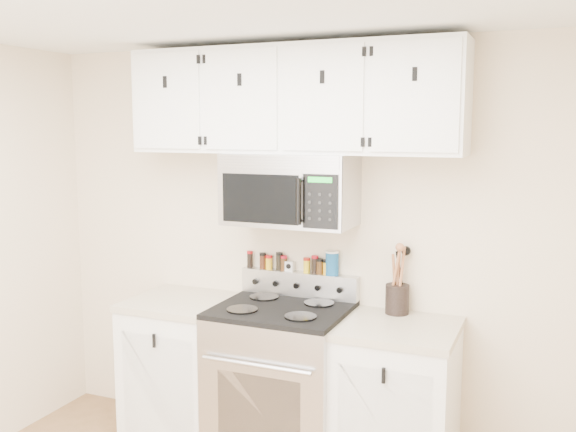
{
  "coord_description": "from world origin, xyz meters",
  "views": [
    {
      "loc": [
        1.44,
        -1.91,
        1.99
      ],
      "look_at": [
        0.03,
        1.45,
        1.49
      ],
      "focal_mm": 40.0,
      "sensor_mm": 36.0,
      "label": 1
    }
  ],
  "objects_px": {
    "microwave": "(290,189)",
    "utensil_crock": "(397,297)",
    "range": "(282,383)",
    "salt_canister": "(332,263)"
  },
  "relations": [
    {
      "from": "microwave",
      "to": "range",
      "type": "bearing_deg",
      "value": -90.23
    },
    {
      "from": "range",
      "to": "salt_canister",
      "type": "distance_m",
      "value": 0.77
    },
    {
      "from": "utensil_crock",
      "to": "salt_canister",
      "type": "distance_m",
      "value": 0.45
    },
    {
      "from": "microwave",
      "to": "utensil_crock",
      "type": "relative_size",
      "value": 1.9
    },
    {
      "from": "microwave",
      "to": "salt_canister",
      "type": "bearing_deg",
      "value": 36.1
    },
    {
      "from": "range",
      "to": "salt_canister",
      "type": "height_order",
      "value": "salt_canister"
    },
    {
      "from": "range",
      "to": "utensil_crock",
      "type": "xyz_separation_m",
      "value": [
        0.63,
        0.23,
        0.53
      ]
    },
    {
      "from": "range",
      "to": "utensil_crock",
      "type": "distance_m",
      "value": 0.86
    },
    {
      "from": "range",
      "to": "microwave",
      "type": "bearing_deg",
      "value": 89.77
    },
    {
      "from": "utensil_crock",
      "to": "range",
      "type": "bearing_deg",
      "value": -159.77
    }
  ]
}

